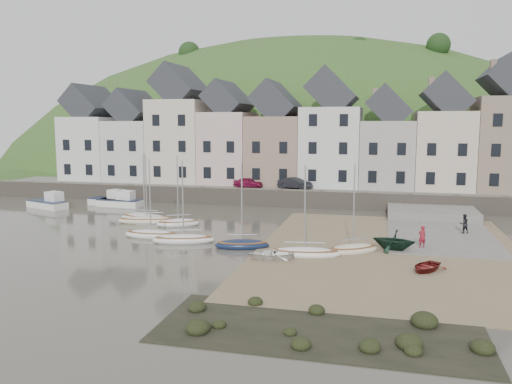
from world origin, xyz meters
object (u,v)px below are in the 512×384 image
(sailboat_0, at_px, (145,217))
(rowboat_green, at_px, (394,240))
(rowboat_white, at_px, (271,254))
(person_red, at_px, (422,237))
(car_right, at_px, (295,183))
(rowboat_red, at_px, (426,266))
(car_left, at_px, (248,182))
(person_dark, at_px, (464,224))

(sailboat_0, xyz_separation_m, rowboat_green, (21.88, -6.31, 0.56))
(rowboat_white, distance_m, rowboat_green, 8.91)
(rowboat_white, distance_m, person_red, 11.14)
(sailboat_0, xyz_separation_m, car_right, (11.63, 13.17, 1.97))
(rowboat_green, distance_m, rowboat_red, 5.03)
(rowboat_white, bearing_deg, car_left, -177.68)
(rowboat_green, relative_size, car_right, 0.75)
(rowboat_green, bearing_deg, person_red, 132.32)
(rowboat_white, bearing_deg, person_dark, 113.94)
(car_left, bearing_deg, rowboat_white, -160.55)
(rowboat_red, bearing_deg, sailboat_0, -175.38)
(rowboat_green, height_order, rowboat_red, rowboat_green)
(sailboat_0, height_order, car_left, sailboat_0)
(person_red, bearing_deg, rowboat_green, 0.83)
(rowboat_white, bearing_deg, sailboat_0, -142.64)
(rowboat_green, bearing_deg, rowboat_white, -48.77)
(rowboat_green, xyz_separation_m, person_dark, (5.51, 6.88, 0.07))
(sailboat_0, xyz_separation_m, person_dark, (27.39, 0.57, 0.63))
(rowboat_red, bearing_deg, car_left, 155.25)
(sailboat_0, height_order, rowboat_green, sailboat_0)
(rowboat_white, bearing_deg, rowboat_red, 71.54)
(person_red, distance_m, person_dark, 6.80)
(rowboat_white, bearing_deg, rowboat_green, 102.48)
(rowboat_green, relative_size, person_red, 1.83)
(car_left, bearing_deg, rowboat_red, -142.89)
(rowboat_green, bearing_deg, person_dark, 154.26)
(rowboat_white, distance_m, person_dark, 17.36)
(rowboat_white, bearing_deg, person_red, 102.70)
(sailboat_0, height_order, car_right, sailboat_0)
(person_red, bearing_deg, rowboat_white, -0.04)
(car_left, height_order, car_right, car_right)
(rowboat_white, height_order, person_dark, person_dark)
(rowboat_white, distance_m, car_left, 25.00)
(person_dark, bearing_deg, rowboat_green, 28.80)
(car_right, bearing_deg, rowboat_white, -157.25)
(sailboat_0, relative_size, rowboat_white, 2.12)
(sailboat_0, distance_m, car_left, 14.72)
(rowboat_green, relative_size, car_left, 0.87)
(person_red, xyz_separation_m, car_right, (-12.19, 18.39, 1.32))
(person_red, height_order, car_left, car_left)
(person_dark, xyz_separation_m, car_left, (-21.10, 12.61, 1.27))
(rowboat_white, height_order, person_red, person_red)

